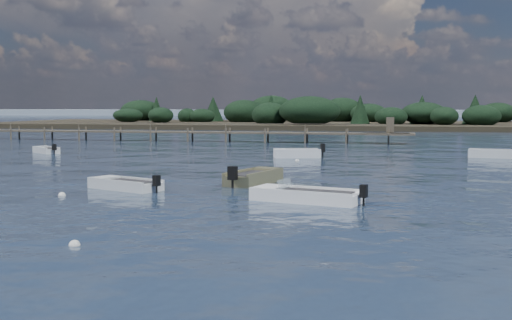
% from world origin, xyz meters
% --- Properties ---
extents(ground, '(400.00, 400.00, 0.00)m').
position_xyz_m(ground, '(0.00, 60.00, 0.00)').
color(ground, '#172437').
rests_on(ground, ground).
extents(tender_far_grey, '(3.03, 2.73, 1.05)m').
position_xyz_m(tender_far_grey, '(-23.61, 28.65, 0.15)').
color(tender_far_grey, silver).
rests_on(tender_far_grey, ground).
extents(tender_far_grey_b, '(3.76, 1.91, 1.26)m').
position_xyz_m(tender_far_grey_b, '(11.54, 31.24, 0.18)').
color(tender_far_grey_b, silver).
rests_on(tender_far_grey_b, ground).
extents(dinghy_extra_a, '(2.42, 4.36, 1.33)m').
position_xyz_m(dinghy_extra_a, '(-2.51, 11.90, 0.19)').
color(dinghy_extra_a, '#716D4B').
rests_on(dinghy_extra_a, ground).
extents(dinghy_mid_grey, '(3.98, 2.75, 1.01)m').
position_xyz_m(dinghy_mid_grey, '(-7.88, 8.44, 0.14)').
color(dinghy_mid_grey, silver).
rests_on(dinghy_mid_grey, ground).
extents(tender_far_white, '(3.91, 2.31, 1.31)m').
position_xyz_m(tender_far_white, '(-2.74, 28.38, 0.19)').
color(tender_far_white, white).
rests_on(tender_far_white, ground).
extents(dinghy_mid_white_a, '(4.82, 2.76, 1.11)m').
position_xyz_m(dinghy_mid_white_a, '(0.83, 6.41, 0.14)').
color(dinghy_mid_white_a, white).
rests_on(dinghy_mid_white_a, ground).
extents(buoy_a, '(0.32, 0.32, 0.32)m').
position_xyz_m(buoy_a, '(-4.37, -3.10, 0.00)').
color(buoy_a, silver).
rests_on(buoy_a, ground).
extents(buoy_c, '(0.32, 0.32, 0.32)m').
position_xyz_m(buoy_c, '(-9.69, 5.89, 0.00)').
color(buoy_c, silver).
rests_on(buoy_c, ground).
extents(buoy_e, '(0.32, 0.32, 0.32)m').
position_xyz_m(buoy_e, '(-2.28, 25.21, 0.00)').
color(buoy_e, silver).
rests_on(buoy_e, ground).
extents(jetty, '(64.50, 3.20, 3.40)m').
position_xyz_m(jetty, '(-21.74, 47.99, 0.98)').
color(jetty, '#50473A').
rests_on(jetty, ground).
extents(distant_haze, '(280.00, 20.00, 2.40)m').
position_xyz_m(distant_haze, '(-90.00, 230.00, 0.00)').
color(distant_haze, '#8493A3').
rests_on(distant_haze, ground).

